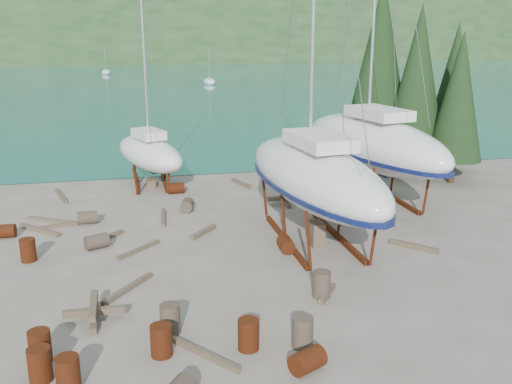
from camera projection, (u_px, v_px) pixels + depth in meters
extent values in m
plane|color=#61564D|center=(251.00, 271.00, 20.58)|extent=(600.00, 600.00, 0.00)
plane|color=#166A70|center=(131.00, 50.00, 316.74)|extent=(700.00, 700.00, 0.00)
ellipsoid|color=#1B3319|center=(131.00, 50.00, 321.44)|extent=(800.00, 360.00, 110.00)
cube|color=beige|center=(76.00, 53.00, 194.45)|extent=(6.00, 5.00, 4.00)
cube|color=#A54C2D|center=(76.00, 45.00, 193.70)|extent=(6.60, 5.60, 1.60)
cube|color=beige|center=(221.00, 52.00, 205.04)|extent=(6.00, 5.00, 4.00)
cube|color=#A54C2D|center=(221.00, 44.00, 204.29)|extent=(6.60, 5.60, 1.60)
cylinder|color=black|center=(411.00, 163.00, 34.30)|extent=(0.36, 0.36, 1.60)
cone|color=black|center=(418.00, 78.00, 32.96)|extent=(3.60, 3.60, 8.40)
cylinder|color=black|center=(452.00, 171.00, 32.77)|extent=(0.36, 0.36, 1.36)
cone|color=black|center=(459.00, 97.00, 31.63)|extent=(3.06, 3.06, 7.14)
cylinder|color=black|center=(375.00, 155.00, 35.83)|extent=(0.36, 0.36, 1.84)
cone|color=black|center=(380.00, 62.00, 34.30)|extent=(4.14, 4.14, 9.66)
cylinder|color=black|center=(447.00, 158.00, 35.90)|extent=(0.36, 0.36, 1.44)
cone|color=black|center=(454.00, 86.00, 34.69)|extent=(3.24, 3.24, 7.56)
ellipsoid|color=silver|center=(209.00, 82.00, 97.81)|extent=(2.00, 5.00, 1.40)
cylinder|color=silver|center=(209.00, 65.00, 97.05)|extent=(0.08, 0.08, 5.00)
ellipsoid|color=silver|center=(106.00, 73.00, 122.21)|extent=(2.00, 5.00, 1.40)
cylinder|color=silver|center=(105.00, 59.00, 121.45)|extent=(0.08, 0.08, 5.00)
ellipsoid|color=silver|center=(314.00, 176.00, 22.95)|extent=(4.41, 11.36, 2.58)
cube|color=#0D1443|center=(317.00, 199.00, 22.65)|extent=(0.47, 2.01, 1.00)
cube|color=silver|center=(319.00, 140.00, 22.02)|extent=(2.13, 3.50, 0.50)
cube|color=#612610|center=(286.00, 240.00, 23.42)|extent=(0.18, 6.09, 0.20)
cube|color=#612610|center=(338.00, 236.00, 23.90)|extent=(0.18, 6.09, 0.20)
cube|color=brown|center=(316.00, 234.00, 23.04)|extent=(0.50, 0.80, 0.98)
ellipsoid|color=silver|center=(372.00, 143.00, 28.85)|extent=(5.35, 11.93, 2.72)
cube|color=#0D1443|center=(376.00, 163.00, 28.56)|extent=(0.61, 2.08, 1.00)
cube|color=silver|center=(379.00, 113.00, 27.88)|extent=(2.43, 3.73, 0.50)
cube|color=#612610|center=(348.00, 198.00, 29.36)|extent=(0.18, 6.33, 0.20)
cube|color=#612610|center=(390.00, 196.00, 29.86)|extent=(0.18, 6.33, 0.20)
cube|color=brown|center=(374.00, 192.00, 28.95)|extent=(0.50, 0.80, 1.07)
ellipsoid|color=silver|center=(149.00, 154.00, 31.89)|extent=(4.62, 7.43, 1.83)
cube|color=#0D1443|center=(150.00, 163.00, 31.68)|extent=(0.69, 1.28, 1.00)
cube|color=silver|center=(149.00, 134.00, 31.25)|extent=(1.91, 2.43, 0.50)
cylinder|color=silver|center=(144.00, 57.00, 30.82)|extent=(0.14, 0.14, 8.52)
cube|color=#612610|center=(137.00, 184.00, 32.19)|extent=(0.18, 3.91, 0.20)
cube|color=#612610|center=(165.00, 183.00, 32.52)|extent=(0.18, 3.91, 0.20)
cube|color=brown|center=(151.00, 183.00, 31.99)|extent=(0.50, 0.80, 0.41)
imported|color=#16114C|center=(340.00, 204.00, 25.46)|extent=(0.52, 0.73, 1.87)
cylinder|color=#612610|center=(40.00, 364.00, 13.99)|extent=(0.58, 0.58, 0.88)
cylinder|color=#612610|center=(4.00, 231.00, 23.92)|extent=(0.91, 0.62, 0.58)
cylinder|color=#612610|center=(161.00, 340.00, 15.08)|extent=(0.58, 0.58, 0.88)
cylinder|color=#612610|center=(176.00, 188.00, 30.60)|extent=(0.92, 0.64, 0.58)
cylinder|color=#2D2823|center=(322.00, 284.00, 18.47)|extent=(0.58, 0.58, 0.88)
cylinder|color=#612610|center=(286.00, 244.00, 22.40)|extent=(0.62, 0.90, 0.58)
cylinder|color=#612610|center=(248.00, 334.00, 15.38)|extent=(0.58, 0.58, 0.88)
cylinder|color=#612610|center=(28.00, 250.00, 21.41)|extent=(0.58, 0.58, 0.88)
cylinder|color=#2D2823|center=(87.00, 218.00, 25.68)|extent=(0.92, 0.64, 0.58)
cylinder|color=#612610|center=(68.00, 374.00, 13.61)|extent=(0.58, 0.58, 0.88)
cylinder|color=#2D2823|center=(187.00, 205.00, 27.55)|extent=(0.76, 0.99, 0.58)
cylinder|color=#612610|center=(307.00, 361.00, 14.42)|extent=(1.05, 0.91, 0.58)
cylinder|color=#612610|center=(40.00, 346.00, 14.79)|extent=(0.58, 0.58, 0.88)
cylinder|color=#2D2823|center=(97.00, 242.00, 22.71)|extent=(1.04, 0.87, 0.58)
cylinder|color=#2D2823|center=(170.00, 319.00, 16.23)|extent=(0.58, 0.58, 0.88)
cylinder|color=#2D2823|center=(303.00, 332.00, 15.51)|extent=(0.58, 0.58, 0.88)
cube|color=brown|center=(61.00, 196.00, 29.99)|extent=(0.89, 2.86, 0.14)
cube|color=brown|center=(414.00, 246.00, 22.76)|extent=(1.45, 1.63, 0.19)
cube|color=brown|center=(39.00, 230.00, 24.66)|extent=(1.86, 1.86, 0.19)
cube|color=brown|center=(205.00, 354.00, 15.12)|extent=(1.62, 2.04, 0.15)
cube|color=brown|center=(105.00, 238.00, 23.72)|extent=(1.46, 1.52, 0.17)
cube|color=brown|center=(242.00, 183.00, 32.36)|extent=(0.83, 2.11, 0.19)
cube|color=brown|center=(327.00, 294.00, 18.61)|extent=(0.99, 1.26, 0.17)
cube|color=brown|center=(203.00, 232.00, 24.40)|extent=(1.29, 1.45, 0.19)
cube|color=brown|center=(163.00, 217.00, 26.41)|extent=(0.33, 2.49, 0.16)
cube|color=brown|center=(139.00, 250.00, 22.45)|extent=(1.71, 1.68, 0.15)
cube|color=brown|center=(128.00, 288.00, 19.00)|extent=(1.70, 2.11, 0.17)
cube|color=brown|center=(53.00, 221.00, 25.96)|extent=(2.41, 1.56, 0.15)
cube|color=brown|center=(63.00, 225.00, 25.30)|extent=(2.48, 0.69, 0.16)
cube|color=brown|center=(94.00, 318.00, 17.01)|extent=(0.20, 1.80, 0.20)
cube|color=brown|center=(94.00, 312.00, 16.95)|extent=(1.80, 0.20, 0.20)
cube|color=brown|center=(93.00, 305.00, 16.90)|extent=(0.20, 1.80, 0.20)
cube|color=brown|center=(285.00, 202.00, 28.76)|extent=(0.20, 1.80, 0.20)
cube|color=brown|center=(285.00, 198.00, 28.71)|extent=(1.80, 0.20, 0.20)
cube|color=brown|center=(285.00, 194.00, 28.65)|extent=(0.20, 1.80, 0.20)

